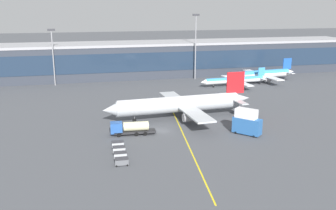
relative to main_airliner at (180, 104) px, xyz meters
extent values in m
plane|color=#47494F|center=(-7.33, -9.61, -4.02)|extent=(700.00, 700.00, 0.00)
cube|color=yellow|center=(-1.97, -7.61, -4.01)|extent=(9.83, 79.47, 0.01)
cube|color=#2D333D|center=(0.33, 65.45, 2.79)|extent=(187.67, 19.42, 13.61)
cube|color=#1E2D42|center=(0.33, 55.68, 3.47)|extent=(182.04, 0.16, 7.62)
cube|color=#99999E|center=(0.33, 65.45, 10.09)|extent=(191.42, 19.81, 1.00)
cylinder|color=#B2B7BC|center=(-0.27, -0.02, -0.15)|extent=(34.82, 6.40, 4.10)
cylinder|color=silver|center=(-0.27, -0.02, 0.22)|extent=(34.12, 6.19, 3.93)
cone|color=#B2B7BC|center=(-18.97, -1.27, -0.15)|extent=(4.35, 4.16, 3.89)
cone|color=#B2B7BC|center=(18.64, 1.25, 0.26)|extent=(5.14, 3.80, 3.48)
cube|color=red|center=(16.50, 1.11, 4.97)|extent=(5.34, 0.72, 6.14)
cube|color=#B2B7BC|center=(16.28, -3.02, 0.46)|extent=(2.43, 6.67, 0.24)
cube|color=#B2B7BC|center=(15.73, 5.16, 0.46)|extent=(2.43, 6.67, 0.24)
cube|color=#B2B7BC|center=(1.85, -9.22, -0.46)|extent=(5.76, 14.83, 0.40)
cube|color=#B2B7BC|center=(0.60, 9.38, -0.46)|extent=(5.76, 14.83, 0.40)
cylinder|color=#939399|center=(0.68, -6.67, -1.89)|extent=(3.30, 2.46, 2.25)
cylinder|color=#939399|center=(-0.22, 6.70, -1.89)|extent=(3.30, 2.46, 2.25)
cylinder|color=black|center=(-12.71, -0.85, -3.52)|extent=(1.02, 0.47, 1.00)
cylinder|color=slate|center=(-12.71, -0.85, -2.61)|extent=(0.20, 0.20, 1.81)
cylinder|color=black|center=(1.92, -1.72, -3.52)|extent=(1.02, 0.47, 1.00)
cylinder|color=slate|center=(1.92, -1.72, -2.61)|extent=(0.20, 0.20, 1.81)
cylinder|color=black|center=(1.68, 1.96, -3.52)|extent=(1.02, 0.47, 1.00)
cylinder|color=slate|center=(1.68, 1.96, -2.61)|extent=(0.20, 0.20, 1.81)
cube|color=#232326|center=(-14.07, -10.78, -3.27)|extent=(10.15, 3.18, 0.50)
cube|color=#26519E|center=(-18.46, -10.48, -2.02)|extent=(2.96, 2.69, 2.50)
cube|color=black|center=(-19.72, -10.40, -1.52)|extent=(0.32, 2.31, 1.12)
cylinder|color=beige|center=(-13.79, -10.80, -1.92)|extent=(6.14, 2.60, 2.20)
cylinder|color=black|center=(-17.98, -11.70, -3.52)|extent=(1.02, 0.42, 1.00)
cylinder|color=black|center=(-17.82, -9.33, -3.52)|extent=(1.02, 0.42, 1.00)
cylinder|color=black|center=(-13.85, -11.99, -3.52)|extent=(1.02, 0.42, 1.00)
cylinder|color=black|center=(-13.69, -9.62, -3.52)|extent=(1.02, 0.42, 1.00)
cylinder|color=black|center=(-11.76, -12.13, -3.52)|extent=(1.02, 0.42, 1.00)
cylinder|color=black|center=(-11.59, -9.76, -3.52)|extent=(1.02, 0.42, 1.00)
cube|color=black|center=(18.01, -4.83, -2.72)|extent=(2.13, 5.01, 2.00)
cube|color=black|center=(18.01, -6.08, -2.37)|extent=(1.90, 1.76, 0.60)
cylinder|color=black|center=(18.96, -6.58, -3.72)|extent=(0.25, 0.60, 0.60)
cylinder|color=black|center=(17.07, -6.59, -3.72)|extent=(0.25, 0.60, 0.60)
cylinder|color=black|center=(18.94, -3.08, -3.72)|extent=(0.25, 0.60, 0.60)
cylinder|color=black|center=(17.05, -3.09, -3.72)|extent=(0.25, 0.60, 0.60)
cube|color=#285B9E|center=(12.25, -16.83, -1.82)|extent=(6.36, 6.76, 3.80)
cube|color=silver|center=(12.02, -16.58, 1.18)|extent=(5.14, 5.40, 2.20)
cylinder|color=black|center=(14.66, -17.88, -3.72)|extent=(0.58, 0.62, 0.60)
cylinder|color=black|center=(12.97, -19.36, -3.72)|extent=(0.58, 0.62, 0.60)
cylinder|color=black|center=(11.53, -14.30, -3.72)|extent=(0.58, 0.62, 0.60)
cylinder|color=black|center=(9.83, -15.78, -3.72)|extent=(0.58, 0.62, 0.60)
cube|color=#595B60|center=(-19.29, -28.22, -3.29)|extent=(2.64, 1.57, 1.10)
cube|color=#333338|center=(-19.29, -28.22, -2.59)|extent=(2.69, 1.60, 0.10)
cylinder|color=black|center=(-20.35, -28.95, -3.84)|extent=(0.36, 0.13, 0.36)
cylinder|color=black|center=(-20.30, -27.45, -3.84)|extent=(0.36, 0.13, 0.36)
cylinder|color=black|center=(-18.27, -29.00, -3.84)|extent=(0.36, 0.13, 0.36)
cylinder|color=black|center=(-18.23, -27.50, -3.84)|extent=(0.36, 0.13, 0.36)
cube|color=#B2B7BC|center=(-19.20, -25.03, -3.29)|extent=(2.64, 1.57, 1.10)
cube|color=#333338|center=(-19.20, -25.03, -2.59)|extent=(2.69, 1.60, 0.10)
cylinder|color=black|center=(-20.26, -25.75, -3.84)|extent=(0.36, 0.13, 0.36)
cylinder|color=black|center=(-20.22, -24.25, -3.84)|extent=(0.36, 0.13, 0.36)
cylinder|color=black|center=(-18.18, -25.80, -3.84)|extent=(0.36, 0.13, 0.36)
cylinder|color=black|center=(-18.14, -24.30, -3.84)|extent=(0.36, 0.13, 0.36)
cube|color=#B2B7BC|center=(-19.11, -21.83, -3.29)|extent=(2.64, 1.57, 1.10)
cube|color=#333338|center=(-19.11, -21.83, -2.59)|extent=(2.69, 1.60, 0.10)
cylinder|color=black|center=(-20.17, -22.55, -3.84)|extent=(0.36, 0.13, 0.36)
cylinder|color=black|center=(-20.13, -21.05, -3.84)|extent=(0.36, 0.13, 0.36)
cylinder|color=black|center=(-18.09, -22.61, -3.84)|extent=(0.36, 0.13, 0.36)
cylinder|color=black|center=(-18.05, -21.11, -3.84)|extent=(0.36, 0.13, 0.36)
cube|color=#B2B7BC|center=(-19.02, -18.63, -3.29)|extent=(2.64, 1.57, 1.10)
cube|color=#333338|center=(-19.02, -18.63, -2.59)|extent=(2.69, 1.60, 0.10)
cylinder|color=black|center=(-20.08, -19.35, -3.84)|extent=(0.36, 0.13, 0.36)
cylinder|color=black|center=(-20.04, -17.85, -3.84)|extent=(0.36, 0.13, 0.36)
cylinder|color=black|center=(-18.01, -19.41, -3.84)|extent=(0.36, 0.13, 0.36)
cylinder|color=black|center=(-17.96, -17.91, -3.84)|extent=(0.36, 0.13, 0.36)
cylinder|color=white|center=(44.60, 42.15, -1.04)|extent=(26.57, 5.77, 2.96)
cylinder|color=#388CD1|center=(44.60, 42.15, -0.78)|extent=(26.03, 5.60, 2.84)
cone|color=white|center=(30.45, 40.62, -1.04)|extent=(3.24, 3.11, 2.81)
cone|color=white|center=(58.91, 43.69, -0.75)|extent=(3.80, 2.88, 2.52)
cube|color=#1E51B2|center=(57.23, 43.51, 2.66)|extent=(3.85, 0.67, 4.44)
cube|color=white|center=(57.05, 40.51, -0.60)|extent=(1.95, 4.86, 0.17)
cube|color=white|center=(56.42, 46.40, -0.60)|extent=(1.95, 4.86, 0.17)
cube|color=white|center=(46.44, 35.28, -1.26)|extent=(4.64, 11.40, 0.29)
cube|color=white|center=(44.93, 49.25, -1.26)|extent=(4.64, 11.40, 0.29)
cylinder|color=#939399|center=(45.50, 37.19, -2.30)|extent=(2.44, 1.86, 1.63)
cylinder|color=#939399|center=(44.43, 47.19, -2.30)|extent=(2.44, 1.86, 1.63)
cylinder|color=black|center=(35.15, 41.13, -3.65)|extent=(0.75, 0.37, 0.72)
cylinder|color=slate|center=(35.15, 41.13, -2.91)|extent=(0.14, 0.14, 1.49)
cylinder|color=black|center=(46.32, 40.99, -3.65)|extent=(0.75, 0.37, 0.72)
cylinder|color=slate|center=(46.32, 40.99, -2.91)|extent=(0.14, 0.14, 1.49)
cylinder|color=black|center=(46.04, 43.64, -3.65)|extent=(0.75, 0.37, 0.72)
cylinder|color=slate|center=(46.04, 43.64, -2.91)|extent=(0.14, 0.14, 1.49)
cylinder|color=white|center=(31.28, 36.44, -1.74)|extent=(24.14, 3.84, 2.17)
cylinder|color=#388CD1|center=(31.28, 36.44, -1.54)|extent=(23.65, 3.72, 2.08)
cone|color=white|center=(18.53, 35.55, -1.74)|extent=(2.31, 2.21, 2.06)
cone|color=white|center=(44.14, 37.35, -1.52)|extent=(2.72, 2.02, 1.84)
cube|color=#388CD1|center=(42.77, 37.25, 0.97)|extent=(2.83, 0.40, 3.25)
cube|color=white|center=(42.43, 35.05, -1.41)|extent=(1.39, 3.54, 0.14)
cube|color=white|center=(42.12, 39.38, -1.41)|extent=(1.39, 3.54, 0.14)
cube|color=white|center=(32.57, 30.39, -1.90)|extent=(3.47, 10.27, 0.23)
cube|color=white|center=(31.72, 42.62, -1.90)|extent=(3.47, 10.27, 0.23)
cylinder|color=#939399|center=(31.87, 32.16, -2.67)|extent=(1.75, 1.31, 1.19)
cylinder|color=#939399|center=(31.27, 40.77, -2.67)|extent=(1.75, 1.31, 1.19)
cylinder|color=black|center=(22.64, 35.84, -3.73)|extent=(0.59, 0.27, 0.58)
cylinder|color=slate|center=(22.64, 35.84, -3.13)|extent=(0.12, 0.12, 1.19)
cylinder|color=black|center=(32.79, 35.57, -3.73)|extent=(0.59, 0.27, 0.58)
cylinder|color=slate|center=(32.79, 35.57, -3.13)|extent=(0.12, 0.12, 1.19)
cylinder|color=black|center=(32.65, 37.52, -3.73)|extent=(0.59, 0.27, 0.58)
cylinder|color=slate|center=(32.65, 37.52, -3.13)|extent=(0.12, 0.12, 1.19)
cylinder|color=gray|center=(20.82, 53.45, 8.86)|extent=(0.44, 0.44, 25.75)
cube|color=#333338|center=(20.82, 53.45, 22.14)|extent=(2.80, 0.50, 0.80)
cylinder|color=gray|center=(-35.48, 53.45, 6.32)|extent=(0.44, 0.44, 20.68)
cube|color=#333338|center=(-35.48, 53.45, 17.06)|extent=(2.80, 0.50, 0.80)
camera|label=1|loc=(-26.47, -98.46, 26.66)|focal=41.27mm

